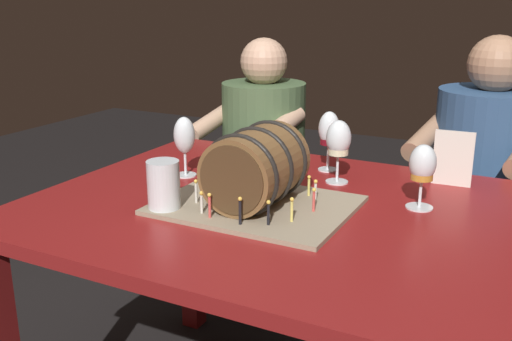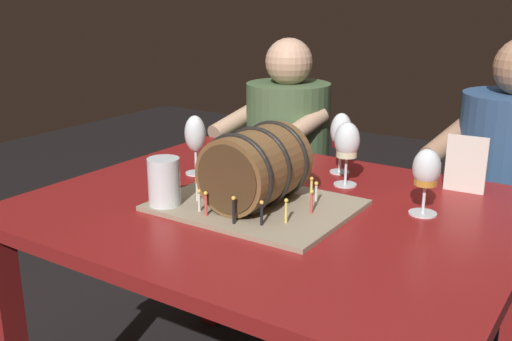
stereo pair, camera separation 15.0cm
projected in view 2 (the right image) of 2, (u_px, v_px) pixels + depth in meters
dining_table at (273, 242)px, 1.59m from camera, size 1.25×1.02×0.76m
barrel_cake at (256, 173)px, 1.51m from camera, size 0.49×0.38×0.21m
wine_glass_white at (347, 143)px, 1.68m from camera, size 0.07×0.07×0.19m
wine_glass_empty at (195, 135)px, 1.79m from camera, size 0.07×0.07×0.18m
wine_glass_amber at (426, 171)px, 1.46m from camera, size 0.07×0.07×0.17m
wine_glass_red at (341, 134)px, 1.80m from camera, size 0.07×0.07×0.19m
beer_pint at (164, 186)px, 1.51m from camera, size 0.08×0.08×0.13m
menu_card at (466, 164)px, 1.63m from camera, size 0.11×0.02×0.16m
person_seated_left at (287, 182)px, 2.52m from camera, size 0.41×0.50×1.12m
person_seated_right at (505, 216)px, 2.05m from camera, size 0.46×0.53×1.16m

